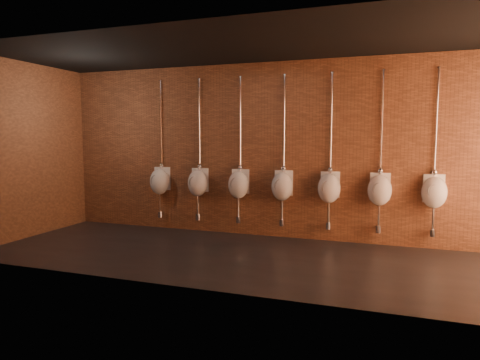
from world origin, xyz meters
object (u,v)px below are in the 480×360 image
object	(u,v)px
urinal_1	(198,182)
urinal_5	(380,189)
urinal_4	(329,187)
urinal_3	(282,186)
urinal_6	(434,192)
urinal_0	(160,181)
urinal_2	(239,184)

from	to	relation	value
urinal_1	urinal_5	bearing A→B (deg)	0.00
urinal_4	urinal_5	bearing A→B (deg)	0.00
urinal_3	urinal_6	bearing A→B (deg)	0.00
urinal_0	urinal_6	world-z (taller)	same
urinal_3	urinal_6	size ratio (longest dim) A/B	1.00
urinal_1	urinal_4	xyz separation A→B (m)	(2.51, 0.00, 0.00)
urinal_1	urinal_2	size ratio (longest dim) A/B	1.00
urinal_0	urinal_4	size ratio (longest dim) A/B	1.00
urinal_5	urinal_3	bearing A→B (deg)	180.00
urinal_5	urinal_6	size ratio (longest dim) A/B	1.00
urinal_3	urinal_5	xyz separation A→B (m)	(1.67, 0.00, 0.00)
urinal_6	urinal_0	bearing A→B (deg)	180.00
urinal_0	urinal_3	xyz separation A→B (m)	(2.51, 0.00, 0.00)
urinal_3	urinal_4	size ratio (longest dim) A/B	1.00
urinal_2	urinal_4	size ratio (longest dim) A/B	1.00
urinal_2	urinal_5	bearing A→B (deg)	0.00
urinal_2	urinal_5	distance (m)	2.51
urinal_3	urinal_6	distance (m)	2.51
urinal_5	urinal_1	bearing A→B (deg)	180.00
urinal_0	urinal_6	xyz separation A→B (m)	(5.01, 0.00, 0.00)
urinal_0	urinal_1	size ratio (longest dim) A/B	1.00
urinal_4	urinal_6	bearing A→B (deg)	0.00
urinal_2	urinal_6	bearing A→B (deg)	0.00
urinal_6	urinal_5	bearing A→B (deg)	180.00
urinal_1	urinal_2	xyz separation A→B (m)	(0.84, 0.00, 0.00)
urinal_4	urinal_6	world-z (taller)	same
urinal_3	urinal_2	bearing A→B (deg)	180.00
urinal_0	urinal_4	world-z (taller)	same
urinal_5	urinal_2	bearing A→B (deg)	180.00
urinal_2	urinal_4	bearing A→B (deg)	0.00
urinal_2	urinal_6	xyz separation A→B (m)	(3.34, 0.00, 0.00)
urinal_1	urinal_6	distance (m)	4.18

